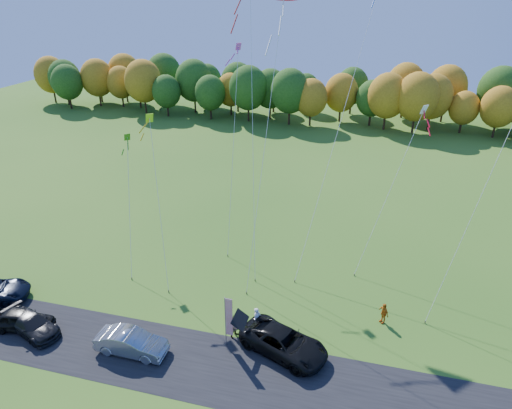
% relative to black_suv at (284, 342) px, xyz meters
% --- Properties ---
extents(ground, '(160.00, 160.00, 0.00)m').
position_rel_black_suv_xyz_m(ground, '(-3.91, 1.50, -0.84)').
color(ground, '#2F5E19').
extents(asphalt_strip, '(90.00, 6.00, 0.01)m').
position_rel_black_suv_xyz_m(asphalt_strip, '(-3.91, -2.50, -0.83)').
color(asphalt_strip, black).
rests_on(asphalt_strip, ground).
extents(tree_line, '(116.00, 12.00, 10.00)m').
position_rel_black_suv_xyz_m(tree_line, '(-3.91, 56.50, -0.84)').
color(tree_line, '#1E4711').
rests_on(tree_line, ground).
extents(black_suv, '(6.61, 4.81, 1.67)m').
position_rel_black_suv_xyz_m(black_suv, '(0.00, 0.00, 0.00)').
color(black_suv, black).
rests_on(black_suv, ground).
extents(silver_sedan, '(4.84, 1.70, 1.59)m').
position_rel_black_suv_xyz_m(silver_sedan, '(-9.77, -2.58, -0.04)').
color(silver_sedan, '#9B9C9F').
rests_on(silver_sedan, ground).
extents(dark_truck_a, '(5.13, 3.33, 1.38)m').
position_rel_black_suv_xyz_m(dark_truck_a, '(-17.54, -2.63, -0.14)').
color(dark_truck_a, black).
rests_on(dark_truck_a, ground).
extents(dark_truck_b, '(4.67, 2.38, 1.53)m').
position_rel_black_suv_xyz_m(dark_truck_b, '(-18.43, -2.48, -0.07)').
color(dark_truck_b, black).
rests_on(dark_truck_b, ground).
extents(person_tailgate_a, '(0.69, 0.81, 1.88)m').
position_rel_black_suv_xyz_m(person_tailgate_a, '(-2.26, 1.64, 0.10)').
color(person_tailgate_a, silver).
rests_on(person_tailgate_a, ground).
extents(person_tailgate_b, '(0.98, 1.05, 1.74)m').
position_rel_black_suv_xyz_m(person_tailgate_b, '(-3.54, 0.69, 0.03)').
color(person_tailgate_b, gray).
rests_on(person_tailgate_b, ground).
extents(person_east, '(0.92, 1.00, 1.64)m').
position_rel_black_suv_xyz_m(person_east, '(6.34, 4.81, -0.01)').
color(person_east, '#C66312').
rests_on(person_east, ground).
extents(feather_flag, '(0.52, 0.09, 3.95)m').
position_rel_black_suv_xyz_m(feather_flag, '(-3.74, -0.28, 1.58)').
color(feather_flag, '#999999').
rests_on(feather_flag, ground).
extents(kite_delta_blue, '(5.01, 12.52, 24.48)m').
position_rel_black_suv_xyz_m(kite_delta_blue, '(-5.72, 13.16, 10.95)').
color(kite_delta_blue, '#4C3F33').
rests_on(kite_delta_blue, ground).
extents(kite_parafoil_orange, '(6.37, 14.09, 24.52)m').
position_rel_black_suv_xyz_m(kite_parafoil_orange, '(1.46, 14.81, 11.22)').
color(kite_parafoil_orange, '#4C3F33').
rests_on(kite_parafoil_orange, ground).
extents(kite_delta_red, '(2.36, 8.56, 22.75)m').
position_rel_black_suv_xyz_m(kite_delta_red, '(-3.69, 9.61, 11.02)').
color(kite_delta_red, '#4C3F33').
rests_on(kite_delta_red, ground).
extents(kite_parafoil_rainbow, '(6.44, 6.33, 19.39)m').
position_rel_black_suv_xyz_m(kite_parafoil_rainbow, '(11.86, 8.39, 8.76)').
color(kite_parafoil_rainbow, '#4C3F33').
rests_on(kite_parafoil_rainbow, ground).
extents(kite_diamond_yellow, '(3.84, 6.32, 13.28)m').
position_rel_black_suv_xyz_m(kite_diamond_yellow, '(-11.84, 6.96, 5.54)').
color(kite_diamond_yellow, '#4C3F33').
rests_on(kite_diamond_yellow, ground).
extents(kite_diamond_green, '(2.96, 6.57, 11.00)m').
position_rel_black_suv_xyz_m(kite_diamond_green, '(-15.17, 7.97, 4.45)').
color(kite_diamond_green, '#4C3F33').
rests_on(kite_diamond_green, ground).
extents(kite_diamond_white, '(4.69, 6.50, 13.82)m').
position_rel_black_suv_xyz_m(kite_diamond_white, '(5.98, 13.21, 5.82)').
color(kite_diamond_white, '#4C3F33').
rests_on(kite_diamond_white, ground).
extents(kite_diamond_pink, '(1.38, 7.52, 17.97)m').
position_rel_black_suv_xyz_m(kite_diamond_pink, '(-7.76, 13.98, 8.04)').
color(kite_diamond_pink, '#4C3F33').
rests_on(kite_diamond_pink, ground).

